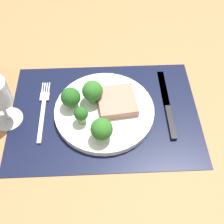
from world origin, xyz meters
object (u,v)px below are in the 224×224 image
object	(u,v)px
knife	(168,108)
plate	(105,111)
steak	(117,101)
fork	(43,110)

from	to	relation	value
knife	plate	bearing A→B (deg)	179.46
plate	steak	size ratio (longest dim) A/B	2.67
plate	steak	xyz separation A→B (cm)	(3.24, 1.44, 1.85)
plate	knife	world-z (taller)	plate
plate	knife	distance (cm)	16.31
fork	knife	distance (cm)	31.95
fork	knife	xyz separation A→B (cm)	(31.94, -0.89, 0.05)
steak	knife	distance (cm)	13.29
plate	steak	distance (cm)	4.00
plate	fork	distance (cm)	15.72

